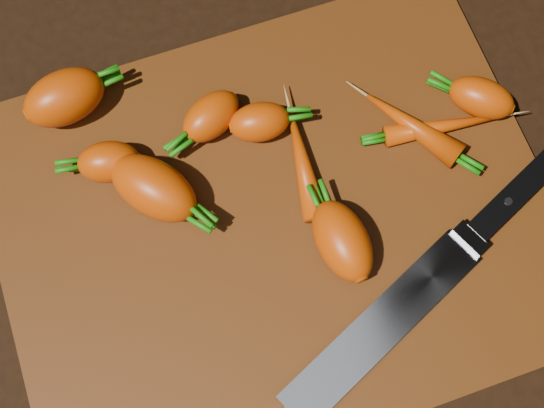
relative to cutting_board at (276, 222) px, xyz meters
name	(u,v)px	position (x,y,z in m)	size (l,w,h in m)	color
ground	(276,226)	(0.00, 0.00, -0.01)	(2.00, 2.00, 0.01)	black
cutting_board	(276,222)	(0.00, 0.00, 0.00)	(0.50, 0.40, 0.01)	#582B0D
carrot_0	(64,97)	(-0.15, 0.17, 0.03)	(0.08, 0.05, 0.05)	#BF4008
carrot_1	(109,162)	(-0.13, 0.10, 0.03)	(0.06, 0.04, 0.04)	#BF4008
carrot_2	(154,188)	(-0.10, 0.06, 0.03)	(0.09, 0.05, 0.05)	#BF4008
carrot_3	(342,241)	(0.05, -0.04, 0.03)	(0.08, 0.05, 0.05)	#BF4008
carrot_4	(211,116)	(-0.03, 0.11, 0.03)	(0.06, 0.04, 0.04)	#BF4008
carrot_5	(260,122)	(0.02, 0.09, 0.02)	(0.06, 0.04, 0.04)	#BF4008
carrot_6	(481,98)	(0.22, 0.04, 0.02)	(0.06, 0.04, 0.04)	#BF4008
carrot_7	(302,162)	(0.04, 0.04, 0.02)	(0.11, 0.02, 0.02)	#BF4008
carrot_8	(445,126)	(0.18, 0.03, 0.02)	(0.12, 0.02, 0.02)	#BF4008
carrot_9	(412,126)	(0.15, 0.04, 0.02)	(0.10, 0.03, 0.03)	#BF4008
knife	(398,310)	(0.07, -0.11, 0.01)	(0.33, 0.17, 0.02)	gray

